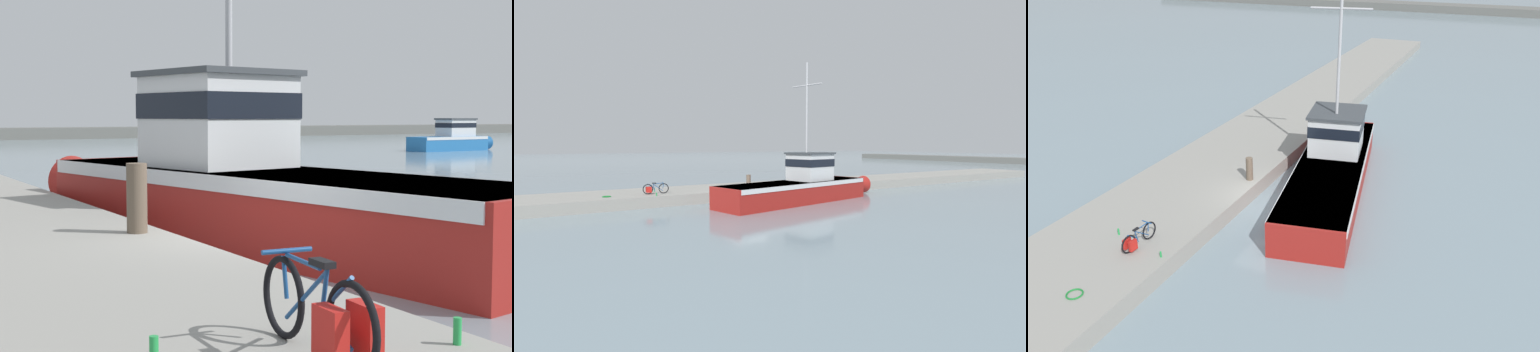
% 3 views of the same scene
% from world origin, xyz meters
% --- Properties ---
extents(ground_plane, '(320.00, 320.00, 0.00)m').
position_xyz_m(ground_plane, '(0.00, 0.00, 0.00)').
color(ground_plane, gray).
extents(dock_pier, '(5.56, 80.00, 0.71)m').
position_xyz_m(dock_pier, '(-3.72, 0.00, 0.36)').
color(dock_pier, gray).
rests_on(dock_pier, ground_plane).
extents(fishing_boat_main, '(5.17, 14.43, 9.60)m').
position_xyz_m(fishing_boat_main, '(1.75, 3.42, 1.14)').
color(fishing_boat_main, maroon).
rests_on(fishing_boat_main, ground_plane).
extents(bicycle_touring, '(0.49, 1.71, 0.75)m').
position_xyz_m(bicycle_touring, '(-2.40, -5.69, 1.05)').
color(bicycle_touring, black).
rests_on(bicycle_touring, dock_pier).
extents(mooring_post, '(0.32, 0.32, 1.07)m').
position_xyz_m(mooring_post, '(-1.41, 0.96, 1.25)').
color(mooring_post, brown).
rests_on(mooring_post, dock_pier).
extents(hose_coil, '(0.54, 0.54, 0.05)m').
position_xyz_m(hose_coil, '(-2.42, -8.62, 0.74)').
color(hose_coil, '#197A2D').
rests_on(hose_coil, dock_pier).
extents(water_bottle_on_curb, '(0.07, 0.07, 0.25)m').
position_xyz_m(water_bottle_on_curb, '(-3.58, -5.30, 0.84)').
color(water_bottle_on_curb, green).
rests_on(water_bottle_on_curb, dock_pier).
extents(water_bottle_by_bike, '(0.07, 0.07, 0.22)m').
position_xyz_m(water_bottle_by_bike, '(-1.25, -5.84, 0.82)').
color(water_bottle_by_bike, green).
rests_on(water_bottle_by_bike, dock_pier).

